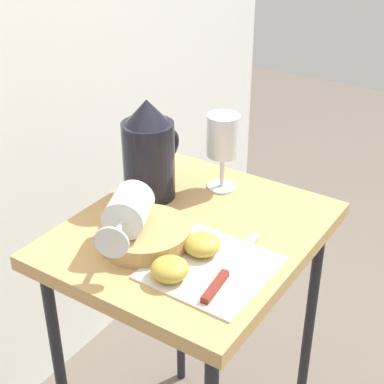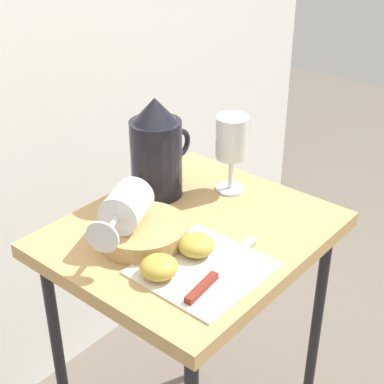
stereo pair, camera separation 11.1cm
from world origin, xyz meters
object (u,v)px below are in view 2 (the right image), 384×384
object	(u,v)px
table	(192,261)
basket_tray	(142,232)
pitcher	(157,156)
apple_half_left	(159,267)
knife	(213,277)
wine_glass_tipped_near	(126,207)
wine_glass_upright	(232,142)
apple_half_right	(196,245)

from	to	relation	value
table	basket_tray	distance (m)	0.14
pitcher	apple_half_left	world-z (taller)	pitcher
knife	apple_half_left	bearing A→B (deg)	123.94
knife	table	bearing A→B (deg)	52.04
basket_tray	wine_glass_tipped_near	xyz separation A→B (m)	(-0.02, 0.02, 0.06)
pitcher	apple_half_left	xyz separation A→B (m)	(-0.22, -0.20, -0.07)
basket_tray	wine_glass_tipped_near	size ratio (longest dim) A/B	1.01
basket_tray	wine_glass_upright	bearing A→B (deg)	-2.18
table	wine_glass_tipped_near	xyz separation A→B (m)	(-0.11, 0.06, 0.15)
wine_glass_upright	wine_glass_tipped_near	distance (m)	0.29
wine_glass_upright	apple_half_left	xyz separation A→B (m)	(-0.33, -0.09, -0.09)
apple_half_right	knife	bearing A→B (deg)	-119.72
table	pitcher	world-z (taller)	pitcher
wine_glass_upright	apple_half_right	bearing A→B (deg)	-157.13
wine_glass_upright	basket_tray	bearing A→B (deg)	177.82
table	wine_glass_tipped_near	size ratio (longest dim) A/B	4.19
pitcher	apple_half_left	bearing A→B (deg)	-136.70
pitcher	table	bearing A→B (deg)	-112.07
table	apple_half_left	size ratio (longest dim) A/B	10.68
table	apple_half_right	distance (m)	0.14
table	basket_tray	bearing A→B (deg)	153.89
table	wine_glass_tipped_near	distance (m)	0.20
pitcher	wine_glass_upright	distance (m)	0.16
wine_glass_upright	wine_glass_tipped_near	world-z (taller)	wine_glass_upright
pitcher	wine_glass_upright	size ratio (longest dim) A/B	1.28
pitcher	wine_glass_upright	world-z (taller)	pitcher
pitcher	knife	distance (m)	0.33
basket_tray	knife	world-z (taller)	basket_tray
apple_half_left	apple_half_right	world-z (taller)	same
table	basket_tray	world-z (taller)	basket_tray
wine_glass_upright	apple_half_right	size ratio (longest dim) A/B	2.56
table	knife	bearing A→B (deg)	-127.96
basket_tray	apple_half_right	bearing A→B (deg)	-76.60
apple_half_left	apple_half_right	bearing A→B (deg)	-4.25
pitcher	wine_glass_tipped_near	bearing A→B (deg)	-154.63
knife	wine_glass_upright	bearing A→B (deg)	31.56
pitcher	apple_half_right	xyz separation A→B (m)	(-0.12, -0.21, -0.07)
wine_glass_upright	apple_half_left	bearing A→B (deg)	-164.19
apple_half_right	pitcher	bearing A→B (deg)	59.43
table	apple_half_right	world-z (taller)	apple_half_right
basket_tray	knife	distance (m)	0.18
apple_half_right	basket_tray	bearing A→B (deg)	103.40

